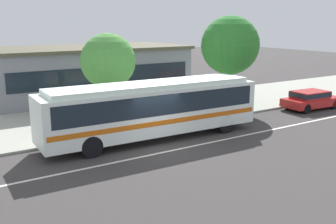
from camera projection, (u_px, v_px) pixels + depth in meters
name	position (u px, v px, depth m)	size (l,w,h in m)	color
ground_plane	(158.00, 147.00, 18.70)	(120.00, 120.00, 0.00)	#3C3838
sidewalk_slab	(103.00, 118.00, 24.17)	(60.00, 8.00, 0.12)	#9EA094
lane_stripe_center	(167.00, 152.00, 18.04)	(56.00, 0.16, 0.01)	silver
transit_bus	(153.00, 107.00, 19.65)	(11.66, 2.76, 2.94)	white
sedan_far_ahead	(311.00, 99.00, 26.67)	(4.32, 2.09, 1.29)	red
pedestrian_waiting_near_sign	(129.00, 107.00, 22.69)	(0.47, 0.47, 1.61)	#79654A
bus_stop_sign	(207.00, 90.00, 23.80)	(0.08, 0.44, 2.66)	gray
street_tree_near_stop	(108.00, 61.00, 22.75)	(3.27, 3.27, 5.18)	brown
street_tree_mid_block	(230.00, 46.00, 26.13)	(3.97, 3.97, 6.24)	brown
station_building	(88.00, 71.00, 31.16)	(15.55, 7.82, 4.00)	gray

